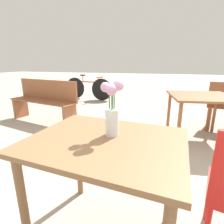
{
  "coord_description": "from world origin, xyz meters",
  "views": [
    {
      "loc": [
        0.32,
        -0.9,
        1.17
      ],
      "look_at": [
        0.02,
        0.06,
        0.89
      ],
      "focal_mm": 28.0,
      "sensor_mm": 36.0,
      "label": 1
    }
  ],
  "objects_px": {
    "table_front": "(106,156)",
    "table_back": "(201,102)",
    "bench_near": "(45,99)",
    "flower_vase": "(112,111)",
    "bicycle": "(88,88)"
  },
  "relations": [
    {
      "from": "table_front",
      "to": "flower_vase",
      "type": "relative_size",
      "value": 2.8
    },
    {
      "from": "flower_vase",
      "to": "bicycle",
      "type": "bearing_deg",
      "value": 116.63
    },
    {
      "from": "flower_vase",
      "to": "table_front",
      "type": "bearing_deg",
      "value": -106.79
    },
    {
      "from": "flower_vase",
      "to": "bench_near",
      "type": "distance_m",
      "value": 2.88
    },
    {
      "from": "bench_near",
      "to": "table_back",
      "type": "bearing_deg",
      "value": -2.27
    },
    {
      "from": "table_front",
      "to": "table_back",
      "type": "relative_size",
      "value": 0.94
    },
    {
      "from": "table_front",
      "to": "bench_near",
      "type": "relative_size",
      "value": 0.61
    },
    {
      "from": "bench_near",
      "to": "flower_vase",
      "type": "bearing_deg",
      "value": -43.88
    },
    {
      "from": "table_front",
      "to": "table_back",
      "type": "bearing_deg",
      "value": 66.44
    },
    {
      "from": "bench_near",
      "to": "table_front",
      "type": "bearing_deg",
      "value": -45.06
    },
    {
      "from": "table_front",
      "to": "bench_near",
      "type": "xyz_separation_m",
      "value": [
        -2.03,
        2.04,
        -0.17
      ]
    },
    {
      "from": "table_front",
      "to": "table_back",
      "type": "distance_m",
      "value": 2.1
    },
    {
      "from": "table_front",
      "to": "bench_near",
      "type": "bearing_deg",
      "value": 134.94
    },
    {
      "from": "bicycle",
      "to": "flower_vase",
      "type": "bearing_deg",
      "value": -63.37
    },
    {
      "from": "bench_near",
      "to": "table_back",
      "type": "relative_size",
      "value": 1.55
    }
  ]
}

